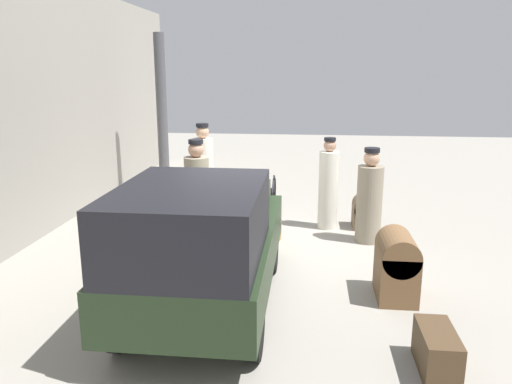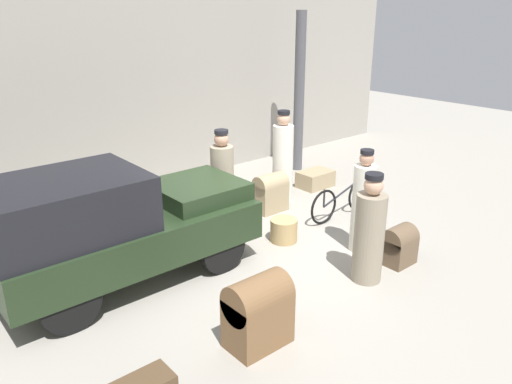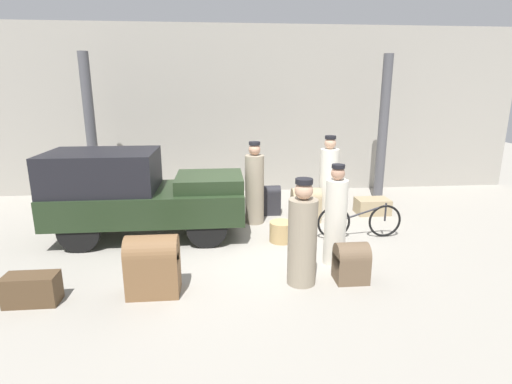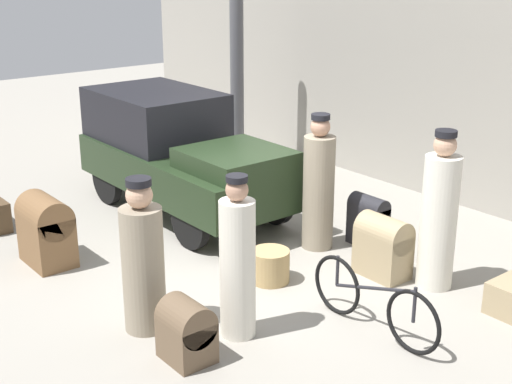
% 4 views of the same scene
% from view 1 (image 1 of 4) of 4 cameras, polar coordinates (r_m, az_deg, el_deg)
% --- Properties ---
extents(ground_plane, '(30.00, 30.00, 0.00)m').
position_cam_1_polar(ground_plane, '(8.13, 1.26, -6.89)').
color(ground_plane, gray).
extents(station_building_facade, '(16.00, 0.15, 4.50)m').
position_cam_1_polar(station_building_facade, '(8.95, -25.96, 8.45)').
color(station_building_facade, gray).
rests_on(station_building_facade, ground).
extents(canopy_pillar_right, '(0.24, 0.24, 3.68)m').
position_cam_1_polar(canopy_pillar_right, '(11.80, -10.69, 8.56)').
color(canopy_pillar_right, '#4C4C51').
rests_on(canopy_pillar_right, ground).
extents(truck, '(3.67, 1.60, 1.71)m').
position_cam_1_polar(truck, '(5.95, -5.95, -5.40)').
color(truck, black).
rests_on(truck, ground).
extents(bicycle, '(1.68, 0.04, 0.69)m').
position_cam_1_polar(bicycle, '(10.16, 1.86, -0.64)').
color(bicycle, black).
rests_on(bicycle, ground).
extents(wicker_basket, '(0.46, 0.46, 0.39)m').
position_cam_1_polar(wicker_basket, '(8.70, 1.43, -4.12)').
color(wicker_basket, tan).
rests_on(wicker_basket, ground).
extents(conductor_in_dark_uniform, '(0.43, 0.43, 1.62)m').
position_cam_1_polar(conductor_in_dark_uniform, '(8.63, 12.83, -0.92)').
color(conductor_in_dark_uniform, gray).
rests_on(conductor_in_dark_uniform, ground).
extents(porter_lifting_near_truck, '(0.41, 0.41, 1.86)m').
position_cam_1_polar(porter_lifting_near_truck, '(9.96, -6.02, 2.03)').
color(porter_lifting_near_truck, silver).
rests_on(porter_lifting_near_truck, ground).
extents(porter_carrying_trunk, '(0.41, 0.41, 1.78)m').
position_cam_1_polar(porter_carrying_trunk, '(8.31, -6.72, -0.64)').
color(porter_carrying_trunk, gray).
rests_on(porter_carrying_trunk, ground).
extents(porter_with_bicycle, '(0.36, 0.36, 1.69)m').
position_cam_1_polar(porter_with_bicycle, '(9.23, 8.27, 0.55)').
color(porter_with_bicycle, silver).
rests_on(porter_with_bicycle, ground).
extents(trunk_large_brown, '(0.73, 0.48, 0.88)m').
position_cam_1_polar(trunk_large_brown, '(6.68, 15.78, -7.94)').
color(trunk_large_brown, brown).
rests_on(trunk_large_brown, ground).
extents(suitcase_black_upright, '(0.52, 0.28, 0.69)m').
position_cam_1_polar(suitcase_black_upright, '(8.92, -9.54, -2.70)').
color(suitcase_black_upright, '#232328').
rests_on(suitcase_black_upright, ground).
extents(trunk_barrel_dark, '(0.62, 0.40, 0.75)m').
position_cam_1_polar(trunk_barrel_dark, '(9.48, -5.10, -1.41)').
color(trunk_barrel_dark, '#9E8966').
rests_on(trunk_barrel_dark, ground).
extents(suitcase_small_leather, '(0.70, 0.34, 0.43)m').
position_cam_1_polar(suitcase_small_leather, '(5.39, 19.96, -16.70)').
color(suitcase_small_leather, '#4C3823').
rests_on(suitcase_small_leather, ground).
extents(trunk_umber_medium, '(0.75, 0.52, 0.36)m').
position_cam_1_polar(trunk_umber_medium, '(11.21, -5.40, -0.15)').
color(trunk_umber_medium, '#9E8966').
rests_on(trunk_umber_medium, ground).
extents(suitcase_tan_flat, '(0.49, 0.40, 0.62)m').
position_cam_1_polar(suitcase_tan_flat, '(9.47, 12.20, -2.20)').
color(suitcase_tan_flat, brown).
rests_on(suitcase_tan_flat, ground).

